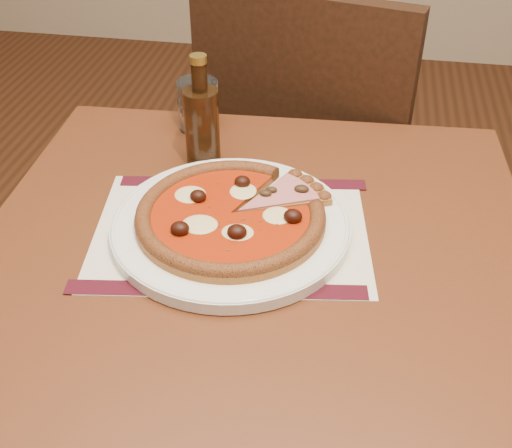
{
  "coord_description": "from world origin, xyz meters",
  "views": [
    {
      "loc": [
        0.33,
        -0.27,
        1.33
      ],
      "look_at": [
        0.21,
        0.44,
        0.78
      ],
      "focal_mm": 45.0,
      "sensor_mm": 36.0,
      "label": 1
    }
  ],
  "objects": [
    {
      "name": "placemat",
      "position": [
        0.17,
        0.45,
        0.75
      ],
      "size": [
        0.43,
        0.34,
        0.0
      ],
      "primitive_type": "cube",
      "rotation": [
        0.0,
        0.0,
        0.15
      ],
      "color": "beige",
      "rests_on": "table"
    },
    {
      "name": "ham_slice",
      "position": [
        0.24,
        0.53,
        0.78
      ],
      "size": [
        0.13,
        0.13,
        0.02
      ],
      "rotation": [
        0.0,
        0.0,
        0.76
      ],
      "color": "#AC6229",
      "rests_on": "plate"
    },
    {
      "name": "chair_far",
      "position": [
        0.24,
        1.02,
        0.55
      ],
      "size": [
        0.54,
        0.54,
        0.96
      ],
      "rotation": [
        0.0,
        0.0,
        2.91
      ],
      "color": "black",
      "rests_on": "ground"
    },
    {
      "name": "pizza",
      "position": [
        0.17,
        0.45,
        0.78
      ],
      "size": [
        0.27,
        0.27,
        0.04
      ],
      "color": "#AC6229",
      "rests_on": "plate"
    },
    {
      "name": "water_glass",
      "position": [
        0.04,
        0.75,
        0.8
      ],
      "size": [
        0.09,
        0.09,
        0.09
      ],
      "primitive_type": "cylinder",
      "rotation": [
        0.0,
        0.0,
        0.31
      ],
      "color": "white",
      "rests_on": "table"
    },
    {
      "name": "plate",
      "position": [
        0.17,
        0.45,
        0.76
      ],
      "size": [
        0.35,
        0.35,
        0.02
      ],
      "primitive_type": "cylinder",
      "color": "white",
      "rests_on": "placemat"
    },
    {
      "name": "bottle",
      "position": [
        0.08,
        0.63,
        0.83
      ],
      "size": [
        0.06,
        0.06,
        0.19
      ],
      "color": "#371F0D",
      "rests_on": "table"
    },
    {
      "name": "table",
      "position": [
        0.21,
        0.42,
        0.65
      ],
      "size": [
        0.84,
        0.84,
        0.75
      ],
      "rotation": [
        0.0,
        0.0,
        0.05
      ],
      "color": "maroon",
      "rests_on": "ground"
    }
  ]
}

